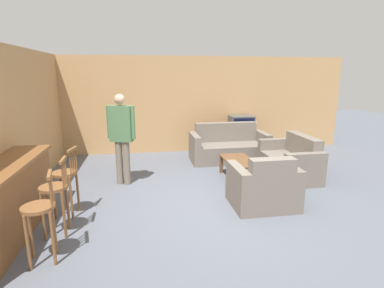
{
  "coord_description": "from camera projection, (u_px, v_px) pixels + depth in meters",
  "views": [
    {
      "loc": [
        -1.08,
        -4.44,
        2.13
      ],
      "look_at": [
        -0.18,
        0.95,
        0.85
      ],
      "focal_mm": 28.0,
      "sensor_mm": 36.0,
      "label": 1
    }
  ],
  "objects": [
    {
      "name": "ground_plane",
      "position": [
        212.0,
        207.0,
        4.92
      ],
      "size": [
        24.0,
        24.0,
        0.0
      ],
      "primitive_type": "plane",
      "color": "#565B66"
    },
    {
      "name": "coffee_table",
      "position": [
        239.0,
        163.0,
        6.12
      ],
      "size": [
        0.56,
        1.05,
        0.42
      ],
      "color": "brown",
      "rests_on": "ground_plane"
    },
    {
      "name": "bar_chair_mid",
      "position": [
        55.0,
        194.0,
        3.96
      ],
      "size": [
        0.37,
        0.37,
        1.06
      ],
      "color": "brown",
      "rests_on": "ground_plane"
    },
    {
      "name": "bar_chair_far",
      "position": [
        66.0,
        179.0,
        4.52
      ],
      "size": [
        0.42,
        0.42,
        1.06
      ],
      "color": "brown",
      "rests_on": "ground_plane"
    },
    {
      "name": "tv_unit",
      "position": [
        241.0,
        142.0,
        8.38
      ],
      "size": [
        0.97,
        0.5,
        0.52
      ],
      "color": "#2D2319",
      "rests_on": "ground_plane"
    },
    {
      "name": "tv",
      "position": [
        241.0,
        125.0,
        8.27
      ],
      "size": [
        0.64,
        0.47,
        0.49
      ],
      "color": "#4C4C4C",
      "rests_on": "tv_unit"
    },
    {
      "name": "wall_back",
      "position": [
        182.0,
        105.0,
        8.22
      ],
      "size": [
        9.4,
        0.08,
        2.6
      ],
      "color": "tan",
      "rests_on": "ground_plane"
    },
    {
      "name": "loveseat_right",
      "position": [
        291.0,
        162.0,
        6.32
      ],
      "size": [
        0.82,
        1.45,
        0.88
      ],
      "color": "#70665B",
      "rests_on": "ground_plane"
    },
    {
      "name": "armchair_near",
      "position": [
        264.0,
        188.0,
        4.87
      ],
      "size": [
        1.02,
        0.85,
        0.89
      ],
      "color": "#70665B",
      "rests_on": "ground_plane"
    },
    {
      "name": "wall_left",
      "position": [
        24.0,
        121.0,
        5.42
      ],
      "size": [
        0.08,
        8.74,
        2.6
      ],
      "color": "tan",
      "rests_on": "ground_plane"
    },
    {
      "name": "couch_far",
      "position": [
        228.0,
        148.0,
        7.52
      ],
      "size": [
        1.89,
        0.89,
        0.92
      ],
      "color": "#70665B",
      "rests_on": "ground_plane"
    },
    {
      "name": "table_lamp",
      "position": [
        254.0,
        120.0,
        8.3
      ],
      "size": [
        0.23,
        0.23,
        0.49
      ],
      "color": "brown",
      "rests_on": "tv_unit"
    },
    {
      "name": "bar_counter",
      "position": [
        6.0,
        203.0,
        3.88
      ],
      "size": [
        0.55,
        2.38,
        0.99
      ],
      "color": "brown",
      "rests_on": "ground_plane"
    },
    {
      "name": "person_by_window",
      "position": [
        121.0,
        134.0,
        5.73
      ],
      "size": [
        0.53,
        0.3,
        1.77
      ],
      "color": "#756B5B",
      "rests_on": "ground_plane"
    },
    {
      "name": "bar_chair_near",
      "position": [
        40.0,
        215.0,
        3.37
      ],
      "size": [
        0.43,
        0.43,
        1.06
      ],
      "color": "brown",
      "rests_on": "ground_plane"
    }
  ]
}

